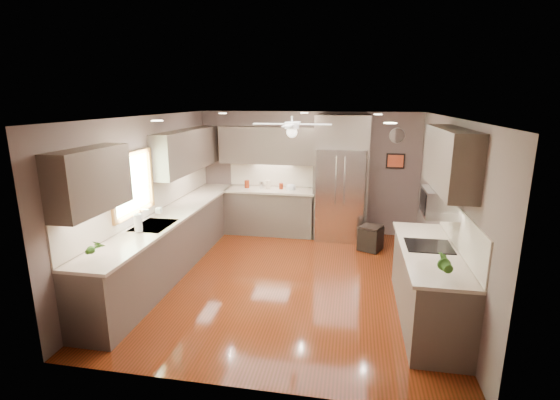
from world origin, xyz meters
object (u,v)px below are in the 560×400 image
(canister_d, at_px, (281,186))
(canister_a, at_px, (247,184))
(canister_c, at_px, (268,184))
(microwave, at_px, (440,202))
(soap_bottle, at_px, (159,210))
(bowl, at_px, (291,189))
(canister_b, at_px, (262,185))
(potted_plant_left, at_px, (94,247))
(refrigerator, at_px, (341,180))
(stool, at_px, (371,238))
(potted_plant_right, at_px, (444,263))
(paper_towel, at_px, (138,223))

(canister_d, bearing_deg, canister_a, -178.84)
(canister_c, distance_m, microwave, 3.98)
(canister_c, xyz_separation_m, soap_bottle, (-1.29, -2.25, 0.00))
(bowl, height_order, microwave, microwave)
(canister_d, bearing_deg, canister_b, 179.14)
(potted_plant_left, bearing_deg, canister_b, 75.85)
(canister_c, relative_size, refrigerator, 0.07)
(canister_b, height_order, refrigerator, refrigerator)
(potted_plant_left, relative_size, stool, 0.61)
(potted_plant_right, bearing_deg, canister_a, 129.02)
(soap_bottle, bearing_deg, potted_plant_left, -86.31)
(soap_bottle, height_order, microwave, microwave)
(canister_d, relative_size, refrigerator, 0.05)
(bowl, xyz_separation_m, stool, (1.61, -0.67, -0.73))
(refrigerator, height_order, microwave, refrigerator)
(bowl, bearing_deg, microwave, -49.70)
(canister_a, distance_m, canister_b, 0.31)
(soap_bottle, distance_m, potted_plant_left, 1.84)
(refrigerator, bearing_deg, microwave, -63.91)
(canister_a, xyz_separation_m, bowl, (0.93, -0.04, -0.06))
(canister_b, relative_size, refrigerator, 0.06)
(microwave, bearing_deg, canister_c, 135.27)
(soap_bottle, bearing_deg, bowl, 51.17)
(potted_plant_right, bearing_deg, potted_plant_left, -176.74)
(refrigerator, bearing_deg, canister_b, 176.58)
(canister_b, distance_m, canister_d, 0.41)
(canister_d, bearing_deg, canister_c, -177.48)
(potted_plant_right, xyz_separation_m, refrigerator, (-1.20, 3.79, 0.09))
(canister_d, bearing_deg, potted_plant_left, -109.46)
(canister_d, height_order, soap_bottle, soap_bottle)
(canister_b, distance_m, canister_c, 0.14)
(canister_c, relative_size, potted_plant_left, 0.56)
(canister_d, relative_size, soap_bottle, 0.70)
(soap_bottle, xyz_separation_m, potted_plant_left, (0.12, -1.84, 0.06))
(canister_b, bearing_deg, refrigerator, -3.42)
(canister_b, xyz_separation_m, potted_plant_left, (-1.03, -4.10, 0.08))
(canister_a, xyz_separation_m, refrigerator, (1.93, -0.08, 0.17))
(microwave, xyz_separation_m, stool, (-0.72, 2.07, -1.24))
(canister_a, height_order, stool, canister_a)
(potted_plant_right, height_order, bowl, potted_plant_right)
(canister_b, bearing_deg, potted_plant_right, -54.01)
(potted_plant_left, bearing_deg, microwave, 18.03)
(canister_a, xyz_separation_m, canister_d, (0.72, 0.01, -0.02))
(potted_plant_left, height_order, potted_plant_right, potted_plant_right)
(refrigerator, height_order, paper_towel, refrigerator)
(canister_a, xyz_separation_m, canister_c, (0.45, 0.00, 0.01))
(canister_b, distance_m, microwave, 4.10)
(canister_a, relative_size, bowl, 0.82)
(canister_b, xyz_separation_m, paper_towel, (-1.05, -3.10, 0.07))
(potted_plant_left, xyz_separation_m, paper_towel, (-0.01, 1.00, -0.01))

